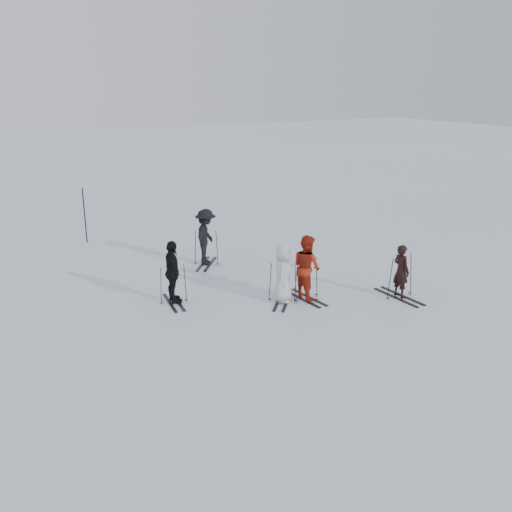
{
  "coord_description": "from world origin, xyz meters",
  "views": [
    {
      "loc": [
        -8.06,
        -13.21,
        6.08
      ],
      "look_at": [
        0.0,
        1.0,
        1.0
      ],
      "focal_mm": 40.0,
      "sensor_mm": 36.0,
      "label": 1
    }
  ],
  "objects": [
    {
      "name": "piste_marker",
      "position": [
        -3.24,
        8.68,
        1.06
      ],
      "size": [
        0.06,
        0.06,
        2.12
      ],
      "primitive_type": "cylinder",
      "rotation": [
        0.0,
        0.0,
        0.29
      ],
      "color": "black",
      "rests_on": "ground"
    },
    {
      "name": "skier_near_dark",
      "position": [
        3.23,
        -1.78,
        0.78
      ],
      "size": [
        0.38,
        0.57,
        1.56
      ],
      "primitive_type": "imported",
      "rotation": [
        0.0,
        0.0,
        1.59
      ],
      "color": "black",
      "rests_on": "ground"
    },
    {
      "name": "ground",
      "position": [
        0.0,
        0.0,
        0.0
      ],
      "size": [
        120.0,
        120.0,
        0.0
      ],
      "primitive_type": "plane",
      "color": "silver",
      "rests_on": "ground"
    },
    {
      "name": "skier_red",
      "position": [
        0.8,
        -0.53,
        0.93
      ],
      "size": [
        0.76,
        0.95,
        1.87
      ],
      "primitive_type": "imported",
      "rotation": [
        0.0,
        0.0,
        1.64
      ],
      "color": "#9F2311",
      "rests_on": "ground"
    },
    {
      "name": "skis_near_dark",
      "position": [
        3.23,
        -1.78,
        0.66
      ],
      "size": [
        1.84,
        1.0,
        1.33
      ],
      "primitive_type": null,
      "rotation": [
        0.0,
        0.0,
        1.59
      ],
      "color": "black",
      "rests_on": "ground"
    },
    {
      "name": "skis_red",
      "position": [
        0.8,
        -0.53,
        0.61
      ],
      "size": [
        1.73,
        0.99,
        1.22
      ],
      "primitive_type": null,
      "rotation": [
        0.0,
        0.0,
        1.64
      ],
      "color": "black",
      "rests_on": "ground"
    },
    {
      "name": "skis_grey",
      "position": [
        0.08,
        -0.4,
        0.59
      ],
      "size": [
        1.8,
        1.72,
        1.19
      ],
      "primitive_type": null,
      "rotation": [
        0.0,
        0.0,
        0.86
      ],
      "color": "black",
      "rests_on": "ground"
    },
    {
      "name": "skier_uphill_left",
      "position": [
        -2.65,
        1.05,
        0.9
      ],
      "size": [
        0.58,
        1.1,
        1.79
      ],
      "primitive_type": "imported",
      "rotation": [
        0.0,
        0.0,
        1.43
      ],
      "color": "black",
      "rests_on": "ground"
    },
    {
      "name": "skis_uphill_left",
      "position": [
        -2.65,
        1.05,
        0.57
      ],
      "size": [
        1.65,
        1.03,
        1.13
      ],
      "primitive_type": null,
      "rotation": [
        0.0,
        0.0,
        1.43
      ],
      "color": "black",
      "rests_on": "ground"
    },
    {
      "name": "skis_uphill_far",
      "position": [
        -0.36,
        3.8,
        0.62
      ],
      "size": [
        1.88,
        1.76,
        1.24
      ],
      "primitive_type": null,
      "rotation": [
        0.0,
        0.0,
        0.9
      ],
      "color": "black",
      "rests_on": "ground"
    },
    {
      "name": "skier_uphill_far",
      "position": [
        -0.36,
        3.8,
        0.95
      ],
      "size": [
        1.32,
        1.4,
        1.9
      ],
      "primitive_type": "imported",
      "rotation": [
        0.0,
        0.0,
        0.9
      ],
      "color": "black",
      "rests_on": "ground"
    },
    {
      "name": "skier_grey",
      "position": [
        0.08,
        -0.4,
        0.84
      ],
      "size": [
        0.94,
        0.96,
        1.67
      ],
      "primitive_type": "imported",
      "rotation": [
        0.0,
        0.0,
        0.86
      ],
      "color": "silver",
      "rests_on": "ground"
    }
  ]
}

